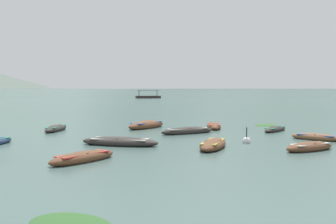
{
  "coord_description": "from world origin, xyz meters",
  "views": [
    {
      "loc": [
        -2.64,
        -4.68,
        3.21
      ],
      "look_at": [
        -2.28,
        28.95,
        1.09
      ],
      "focal_mm": 41.95,
      "sensor_mm": 36.0,
      "label": 1
    }
  ],
  "objects_px": {
    "rowboat_8": "(146,125)",
    "rowboat_9": "(83,158)",
    "rowboat_5": "(56,128)",
    "rowboat_0": "(120,142)",
    "rowboat_4": "(310,147)",
    "rowboat_1": "(275,129)",
    "mooring_buoy": "(247,141)",
    "rowboat_6": "(187,131)",
    "rowboat_11": "(316,137)",
    "ferry_0": "(148,97)",
    "rowboat_2": "(213,145)",
    "rowboat_12": "(214,126)"
  },
  "relations": [
    {
      "from": "rowboat_8",
      "to": "rowboat_9",
      "type": "xyz_separation_m",
      "value": [
        -2.14,
        -13.96,
        -0.06
      ]
    },
    {
      "from": "rowboat_5",
      "to": "rowboat_0",
      "type": "bearing_deg",
      "value": -52.94
    },
    {
      "from": "rowboat_4",
      "to": "rowboat_5",
      "type": "distance_m",
      "value": 17.96
    },
    {
      "from": "rowboat_1",
      "to": "mooring_buoy",
      "type": "height_order",
      "value": "mooring_buoy"
    },
    {
      "from": "mooring_buoy",
      "to": "rowboat_1",
      "type": "bearing_deg",
      "value": 60.76
    },
    {
      "from": "rowboat_6",
      "to": "rowboat_11",
      "type": "height_order",
      "value": "rowboat_6"
    },
    {
      "from": "rowboat_0",
      "to": "ferry_0",
      "type": "bearing_deg",
      "value": 91.33
    },
    {
      "from": "rowboat_0",
      "to": "rowboat_2",
      "type": "height_order",
      "value": "rowboat_2"
    },
    {
      "from": "rowboat_1",
      "to": "rowboat_12",
      "type": "xyz_separation_m",
      "value": [
        -4.24,
        2.01,
        0.04
      ]
    },
    {
      "from": "rowboat_9",
      "to": "rowboat_8",
      "type": "bearing_deg",
      "value": 81.3
    },
    {
      "from": "rowboat_12",
      "to": "mooring_buoy",
      "type": "xyz_separation_m",
      "value": [
        0.87,
        -8.03,
        -0.07
      ]
    },
    {
      "from": "rowboat_2",
      "to": "rowboat_6",
      "type": "relative_size",
      "value": 0.94
    },
    {
      "from": "ferry_0",
      "to": "mooring_buoy",
      "type": "height_order",
      "value": "ferry_0"
    },
    {
      "from": "rowboat_0",
      "to": "rowboat_6",
      "type": "height_order",
      "value": "rowboat_0"
    },
    {
      "from": "rowboat_9",
      "to": "rowboat_11",
      "type": "height_order",
      "value": "rowboat_9"
    },
    {
      "from": "rowboat_5",
      "to": "rowboat_8",
      "type": "xyz_separation_m",
      "value": [
        6.61,
        1.86,
        0.06
      ]
    },
    {
      "from": "rowboat_6",
      "to": "rowboat_11",
      "type": "bearing_deg",
      "value": -23.46
    },
    {
      "from": "rowboat_12",
      "to": "rowboat_1",
      "type": "bearing_deg",
      "value": -25.32
    },
    {
      "from": "rowboat_8",
      "to": "rowboat_12",
      "type": "xyz_separation_m",
      "value": [
        5.28,
        -0.37,
        -0.05
      ]
    },
    {
      "from": "rowboat_0",
      "to": "rowboat_11",
      "type": "distance_m",
      "value": 11.95
    },
    {
      "from": "rowboat_5",
      "to": "rowboat_1",
      "type": "bearing_deg",
      "value": -1.81
    },
    {
      "from": "rowboat_11",
      "to": "rowboat_9",
      "type": "bearing_deg",
      "value": -151.9
    },
    {
      "from": "rowboat_6",
      "to": "rowboat_9",
      "type": "distance_m",
      "value": 11.41
    },
    {
      "from": "rowboat_9",
      "to": "rowboat_0",
      "type": "bearing_deg",
      "value": 77.35
    },
    {
      "from": "rowboat_1",
      "to": "rowboat_11",
      "type": "xyz_separation_m",
      "value": [
        1.18,
        -4.74,
        0.02
      ]
    },
    {
      "from": "rowboat_6",
      "to": "rowboat_12",
      "type": "distance_m",
      "value": 4.09
    },
    {
      "from": "rowboat_12",
      "to": "rowboat_0",
      "type": "bearing_deg",
      "value": -125.68
    },
    {
      "from": "rowboat_11",
      "to": "rowboat_8",
      "type": "bearing_deg",
      "value": 146.4
    },
    {
      "from": "rowboat_4",
      "to": "rowboat_9",
      "type": "relative_size",
      "value": 0.98
    },
    {
      "from": "rowboat_1",
      "to": "rowboat_8",
      "type": "relative_size",
      "value": 0.73
    },
    {
      "from": "rowboat_6",
      "to": "rowboat_9",
      "type": "xyz_separation_m",
      "value": [
        -5.14,
        -10.19,
        -0.01
      ]
    },
    {
      "from": "rowboat_8",
      "to": "ferry_0",
      "type": "bearing_deg",
      "value": 92.19
    },
    {
      "from": "rowboat_0",
      "to": "mooring_buoy",
      "type": "bearing_deg",
      "value": 6.43
    },
    {
      "from": "rowboat_4",
      "to": "rowboat_12",
      "type": "height_order",
      "value": "rowboat_12"
    },
    {
      "from": "rowboat_5",
      "to": "rowboat_8",
      "type": "relative_size",
      "value": 0.88
    },
    {
      "from": "rowboat_0",
      "to": "rowboat_2",
      "type": "xyz_separation_m",
      "value": [
        5.04,
        -1.07,
        0.0
      ]
    },
    {
      "from": "rowboat_9",
      "to": "rowboat_11",
      "type": "xyz_separation_m",
      "value": [
        12.83,
        6.85,
        -0.01
      ]
    },
    {
      "from": "rowboat_2",
      "to": "rowboat_12",
      "type": "relative_size",
      "value": 1.13
    },
    {
      "from": "rowboat_6",
      "to": "ferry_0",
      "type": "bearing_deg",
      "value": 94.04
    },
    {
      "from": "rowboat_9",
      "to": "rowboat_12",
      "type": "xyz_separation_m",
      "value": [
        7.41,
        13.59,
        0.01
      ]
    },
    {
      "from": "rowboat_12",
      "to": "rowboat_5",
      "type": "bearing_deg",
      "value": -172.82
    },
    {
      "from": "rowboat_4",
      "to": "ferry_0",
      "type": "xyz_separation_m",
      "value": [
        -12.03,
        95.79,
        0.27
      ]
    },
    {
      "from": "mooring_buoy",
      "to": "rowboat_11",
      "type": "bearing_deg",
      "value": 15.75
    },
    {
      "from": "rowboat_8",
      "to": "rowboat_9",
      "type": "relative_size",
      "value": 1.27
    },
    {
      "from": "rowboat_9",
      "to": "rowboat_6",
      "type": "bearing_deg",
      "value": 63.22
    },
    {
      "from": "rowboat_6",
      "to": "ferry_0",
      "type": "height_order",
      "value": "ferry_0"
    },
    {
      "from": "ferry_0",
      "to": "rowboat_4",
      "type": "bearing_deg",
      "value": -82.84
    },
    {
      "from": "rowboat_4",
      "to": "ferry_0",
      "type": "distance_m",
      "value": 96.54
    },
    {
      "from": "rowboat_0",
      "to": "rowboat_8",
      "type": "distance_m",
      "value": 9.27
    },
    {
      "from": "rowboat_2",
      "to": "rowboat_12",
      "type": "distance_m",
      "value": 10.0
    }
  ]
}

